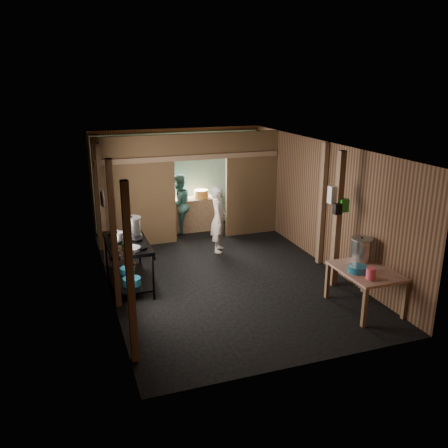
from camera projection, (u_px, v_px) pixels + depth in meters
name	position (u px, v px, depth m)	size (l,w,h in m)	color
floor	(221.00, 272.00, 9.74)	(4.50, 7.00, 0.00)	black
ceiling	(221.00, 146.00, 8.97)	(4.50, 7.00, 0.00)	#282623
wall_back	(178.00, 178.00, 12.51)	(4.50, 0.00, 2.60)	brown
wall_front	(307.00, 279.00, 6.20)	(4.50, 0.00, 2.60)	brown
wall_left	(105.00, 223.00, 8.64)	(0.00, 7.00, 2.60)	brown
wall_right	(320.00, 202.00, 10.07)	(0.00, 7.00, 2.60)	brown
partition_left	(136.00, 192.00, 10.92)	(1.85, 0.10, 2.60)	brown
partition_right	(251.00, 184.00, 11.84)	(1.35, 0.10, 2.60)	brown
partition_header	(200.00, 146.00, 11.12)	(1.30, 0.10, 0.60)	brown
turquoise_panel	(178.00, 180.00, 12.47)	(4.40, 0.06, 2.50)	#7DBCBA
back_counter	(195.00, 214.00, 12.37)	(1.20, 0.50, 0.85)	#8B6848
wall_clock	(187.00, 155.00, 12.32)	(0.20, 0.20, 0.03)	silver
post_left_a	(130.00, 275.00, 6.32)	(0.10, 0.12, 2.60)	#8B6848
post_left_b	(114.00, 235.00, 7.94)	(0.10, 0.12, 2.60)	#8B6848
post_left_c	(102.00, 206.00, 9.75)	(0.10, 0.12, 2.60)	#8B6848
post_right	(322.00, 205.00, 9.86)	(0.10, 0.12, 2.60)	#8B6848
post_free	(337.00, 220.00, 8.77)	(0.12, 0.12, 2.60)	#8B6848
cross_beam	(191.00, 158.00, 11.07)	(4.40, 0.12, 0.12)	#8B6848
pan_lid_big	(103.00, 199.00, 8.91)	(0.34, 0.34, 0.03)	gray
pan_lid_small	(102.00, 199.00, 9.30)	(0.30, 0.30, 0.03)	black
wall_shelf	(126.00, 256.00, 6.75)	(0.14, 0.80, 0.03)	#8B6848
jar_white	(129.00, 257.00, 6.51)	(0.07, 0.07, 0.10)	silver
jar_yellow	(126.00, 251.00, 6.73)	(0.08, 0.08, 0.10)	#C97E2E
jar_green	(124.00, 246.00, 6.93)	(0.06, 0.06, 0.10)	#218F22
bag_white	(335.00, 195.00, 8.68)	(0.22, 0.15, 0.32)	silver
bag_green	(344.00, 205.00, 8.65)	(0.16, 0.12, 0.24)	#218F22
bag_black	(337.00, 209.00, 8.60)	(0.14, 0.10, 0.20)	black
gas_range	(128.00, 264.00, 8.94)	(0.80, 1.55, 0.92)	black
prep_table	(365.00, 289.00, 8.13)	(0.87, 1.20, 0.71)	tan
stove_pot_large	(132.00, 226.00, 9.17)	(0.36, 0.36, 0.36)	silver
stove_pot_med	(117.00, 238.00, 8.76)	(0.23, 0.23, 0.20)	silver
stove_saucepan	(114.00, 232.00, 9.21)	(0.14, 0.14, 0.09)	silver
frying_pan	(131.00, 249.00, 8.34)	(0.33, 0.55, 0.08)	gray
blue_tub_front	(132.00, 282.00, 8.69)	(0.33, 0.33, 0.14)	#1A5C78
blue_tub_back	(127.00, 270.00, 9.23)	(0.28, 0.28, 0.11)	#1A5C78
stock_pot	(361.00, 250.00, 8.37)	(0.38, 0.38, 0.44)	silver
wash_basin	(357.00, 269.00, 7.91)	(0.31, 0.31, 0.12)	#1A5C78
pink_bucket	(371.00, 273.00, 7.64)	(0.15, 0.15, 0.19)	#FE5169
knife	(380.00, 280.00, 7.59)	(0.30, 0.04, 0.01)	silver
yellow_tub	(201.00, 194.00, 12.27)	(0.37, 0.37, 0.21)	#C97E2E
cook	(219.00, 219.00, 10.73)	(0.56, 0.37, 1.53)	beige
worker_back	(179.00, 204.00, 12.05)	(0.74, 0.57, 1.52)	teal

